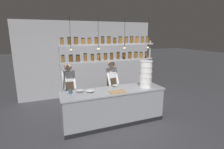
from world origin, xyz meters
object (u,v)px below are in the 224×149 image
object	(u,v)px
spice_shelf_unit	(109,53)
prep_bowl_center_back	(80,91)
serving_cup_front	(70,92)
prep_bowl_near_left	(90,92)
prep_bowl_center_front	(115,86)
chef_left	(69,88)
cutting_board	(117,92)
container_stack	(146,74)
chef_center	(112,83)

from	to	relation	value
spice_shelf_unit	prep_bowl_center_back	bearing A→B (deg)	-167.41
spice_shelf_unit	serving_cup_front	distance (m)	1.42
prep_bowl_near_left	serving_cup_front	size ratio (longest dim) A/B	2.10
spice_shelf_unit	prep_bowl_center_front	distance (m)	0.93
chef_left	spice_shelf_unit	bearing A→B (deg)	-22.59
prep_bowl_near_left	serving_cup_front	xyz separation A→B (m)	(-0.47, 0.13, 0.02)
cutting_board	container_stack	bearing A→B (deg)	9.43
cutting_board	prep_bowl_center_back	size ratio (longest dim) A/B	2.01
chef_center	prep_bowl_center_back	xyz separation A→B (m)	(-1.05, -0.48, 0.04)
chef_center	cutting_board	distance (m)	0.85
spice_shelf_unit	prep_bowl_near_left	xyz separation A→B (m)	(-0.62, -0.32, -0.91)
cutting_board	serving_cup_front	distance (m)	1.17
prep_bowl_center_front	cutting_board	bearing A→B (deg)	-106.46
chef_center	prep_bowl_center_front	bearing A→B (deg)	-108.06
serving_cup_front	container_stack	bearing A→B (deg)	-5.73
prep_bowl_center_back	serving_cup_front	world-z (taller)	serving_cup_front
chef_center	container_stack	world-z (taller)	container_stack
cutting_board	prep_bowl_near_left	xyz separation A→B (m)	(-0.64, 0.22, 0.02)
cutting_board	serving_cup_front	world-z (taller)	serving_cup_front
chef_left	serving_cup_front	xyz separation A→B (m)	(-0.06, -0.58, 0.07)
prep_bowl_center_back	prep_bowl_center_front	bearing A→B (deg)	6.29
chef_center	prep_bowl_near_left	size ratio (longest dim) A/B	7.76
chef_center	prep_bowl_center_front	distance (m)	0.37
cutting_board	prep_bowl_center_front	xyz separation A→B (m)	(0.14, 0.46, 0.01)
spice_shelf_unit	serving_cup_front	size ratio (longest dim) A/B	26.97
chef_center	serving_cup_front	distance (m)	1.37
chef_left	prep_bowl_center_back	size ratio (longest dim) A/B	7.91
prep_bowl_center_front	serving_cup_front	size ratio (longest dim) A/B	1.68
prep_bowl_near_left	spice_shelf_unit	bearing A→B (deg)	27.23
cutting_board	prep_bowl_near_left	world-z (taller)	prep_bowl_near_left
container_stack	serving_cup_front	world-z (taller)	container_stack
chef_left	prep_bowl_center_front	size ratio (longest dim) A/B	9.56
chef_left	cutting_board	distance (m)	1.41
prep_bowl_near_left	prep_bowl_center_front	bearing A→B (deg)	17.19
chef_left	prep_bowl_near_left	bearing A→B (deg)	-61.64
spice_shelf_unit	chef_left	bearing A→B (deg)	159.17
container_stack	cutting_board	world-z (taller)	container_stack
prep_bowl_center_front	spice_shelf_unit	bearing A→B (deg)	152.75
chef_center	prep_bowl_near_left	bearing A→B (deg)	-155.50
container_stack	serving_cup_front	size ratio (longest dim) A/B	7.43
prep_bowl_center_back	serving_cup_front	distance (m)	0.24
prep_bowl_center_back	cutting_board	bearing A→B (deg)	-21.87
prep_bowl_center_front	serving_cup_front	distance (m)	1.26
chef_center	chef_left	bearing A→B (deg)	162.78
chef_left	serving_cup_front	bearing A→B (deg)	-97.31
prep_bowl_near_left	serving_cup_front	bearing A→B (deg)	164.30
prep_bowl_center_front	prep_bowl_center_back	xyz separation A→B (m)	(-1.01, -0.11, 0.00)
serving_cup_front	chef_center	bearing A→B (deg)	20.39
chef_center	spice_shelf_unit	bearing A→B (deg)	-135.84
prep_bowl_center_back	spice_shelf_unit	bearing A→B (deg)	12.59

